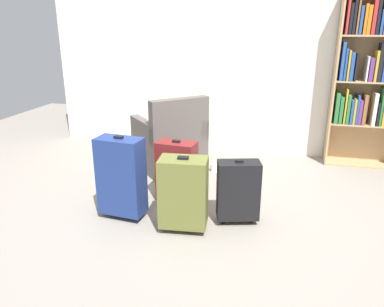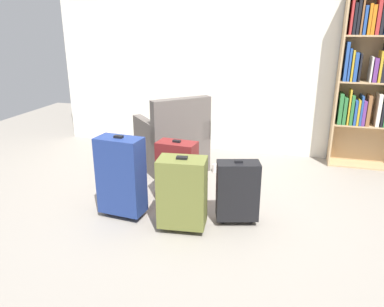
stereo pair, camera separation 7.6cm
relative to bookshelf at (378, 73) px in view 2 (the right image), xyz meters
name	(u,v)px [view 2 (the right image)]	position (x,y,z in m)	size (l,w,h in m)	color
ground_plane	(192,221)	(-1.69, -1.92, -1.15)	(8.74, 8.74, 0.00)	gray
back_wall	(236,54)	(-1.69, 0.21, 0.15)	(4.99, 0.10, 2.60)	silver
bookshelf	(378,73)	(0.00, 0.00, 0.00)	(0.88, 0.29, 2.05)	tan
armchair	(172,143)	(-2.27, -0.70, -0.83)	(0.99, 0.99, 0.90)	#59514C
mug	(216,168)	(-1.73, -0.70, -1.10)	(0.12, 0.08, 0.10)	white
suitcase_dark_red	(177,170)	(-1.95, -1.55, -0.82)	(0.39, 0.24, 0.63)	maroon
suitcase_black	(238,191)	(-1.30, -1.83, -0.84)	(0.40, 0.28, 0.59)	black
suitcase_olive	(182,192)	(-1.73, -2.07, -0.80)	(0.42, 0.29, 0.66)	brown
suitcase_navy_blue	(121,176)	(-2.33, -1.99, -0.75)	(0.42, 0.25, 0.77)	navy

